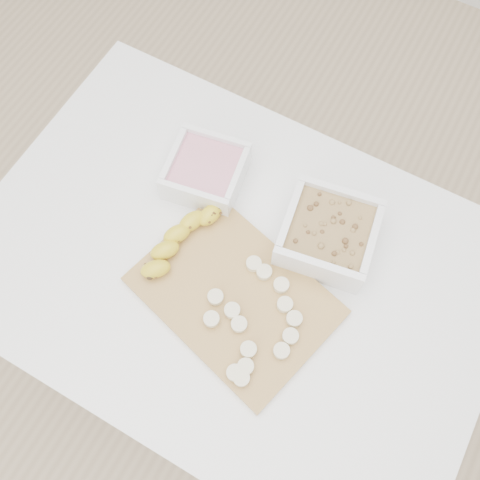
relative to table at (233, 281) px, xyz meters
The scene contains 7 objects.
ground 0.65m from the table, ahead, with size 3.50×3.50×0.00m, color #C6AD89.
table is the anchor object (origin of this frame).
bowl_yogurt 0.23m from the table, 134.99° to the left, with size 0.17×0.17×0.07m.
bowl_granola 0.23m from the table, 43.89° to the left, with size 0.19×0.19×0.08m.
cutting_board 0.12m from the table, 56.59° to the right, with size 0.35×0.25×0.01m, color #B38943.
banana 0.17m from the table, behind, with size 0.05×0.19×0.03m, color gold, non-canonical shape.
banana_slices 0.17m from the table, 41.76° to the right, with size 0.18×0.22×0.02m.
Camera 1 is at (0.18, -0.30, 1.70)m, focal length 40.00 mm.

